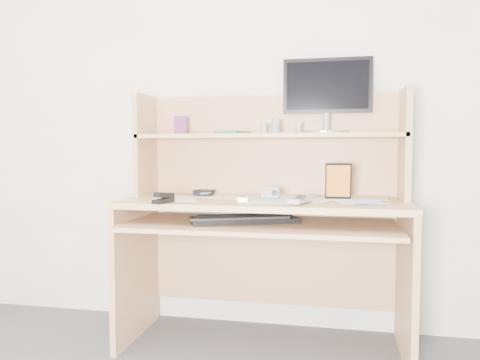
% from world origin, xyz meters
% --- Properties ---
extents(back_wall, '(3.60, 0.04, 2.50)m').
position_xyz_m(back_wall, '(0.00, 1.80, 1.25)').
color(back_wall, white).
rests_on(back_wall, floor).
extents(desk, '(1.40, 0.70, 1.30)m').
position_xyz_m(desk, '(0.00, 1.56, 0.69)').
color(desk, tan).
rests_on(desk, floor).
extents(paper_clutter, '(1.32, 0.54, 0.01)m').
position_xyz_m(paper_clutter, '(0.00, 1.48, 0.75)').
color(paper_clutter, silver).
rests_on(paper_clutter, desk).
extents(keyboard, '(0.53, 0.36, 0.03)m').
position_xyz_m(keyboard, '(-0.08, 1.36, 0.67)').
color(keyboard, black).
rests_on(keyboard, desk).
extents(tv_remote, '(0.11, 0.21, 0.02)m').
position_xyz_m(tv_remote, '(0.19, 1.34, 0.77)').
color(tv_remote, '#999894').
rests_on(tv_remote, paper_clutter).
extents(flip_phone, '(0.06, 0.09, 0.02)m').
position_xyz_m(flip_phone, '(-0.08, 1.35, 0.77)').
color(flip_phone, silver).
rests_on(flip_phone, paper_clutter).
extents(stapler, '(0.06, 0.15, 0.04)m').
position_xyz_m(stapler, '(-0.43, 1.22, 0.78)').
color(stapler, black).
rests_on(stapler, paper_clutter).
extents(wallet, '(0.10, 0.08, 0.03)m').
position_xyz_m(wallet, '(-0.35, 1.61, 0.77)').
color(wallet, black).
rests_on(wallet, paper_clutter).
extents(sticky_note_pad, '(0.10, 0.10, 0.01)m').
position_xyz_m(sticky_note_pad, '(-0.10, 1.47, 0.76)').
color(sticky_note_pad, yellow).
rests_on(sticky_note_pad, desk).
extents(digital_camera, '(0.09, 0.05, 0.05)m').
position_xyz_m(digital_camera, '(0.03, 1.51, 0.78)').
color(digital_camera, '#A5A5A7').
rests_on(digital_camera, paper_clutter).
extents(game_case, '(0.13, 0.02, 0.18)m').
position_xyz_m(game_case, '(0.36, 1.52, 0.84)').
color(game_case, black).
rests_on(game_case, paper_clutter).
extents(blue_pen, '(0.13, 0.03, 0.01)m').
position_xyz_m(blue_pen, '(0.50, 1.29, 0.76)').
color(blue_pen, blue).
rests_on(blue_pen, paper_clutter).
extents(card_box, '(0.07, 0.02, 0.10)m').
position_xyz_m(card_box, '(-0.49, 1.66, 1.13)').
color(card_box, maroon).
rests_on(card_box, desk).
extents(shelf_book, '(0.18, 0.21, 0.02)m').
position_xyz_m(shelf_book, '(-0.20, 1.68, 1.09)').
color(shelf_book, '#37894A').
rests_on(shelf_book, desk).
extents(chip_stack_a, '(0.04, 0.04, 0.05)m').
position_xyz_m(chip_stack_a, '(-0.02, 1.60, 1.11)').
color(chip_stack_a, black).
rests_on(chip_stack_a, desk).
extents(chip_stack_b, '(0.05, 0.05, 0.06)m').
position_xyz_m(chip_stack_b, '(0.16, 1.68, 1.11)').
color(chip_stack_b, white).
rests_on(chip_stack_b, desk).
extents(chip_stack_c, '(0.04, 0.04, 0.05)m').
position_xyz_m(chip_stack_c, '(0.02, 1.64, 1.11)').
color(chip_stack_c, black).
rests_on(chip_stack_c, desk).
extents(chip_stack_d, '(0.06, 0.06, 0.08)m').
position_xyz_m(chip_stack_d, '(0.04, 1.62, 1.12)').
color(chip_stack_d, white).
rests_on(chip_stack_d, desk).
extents(monitor, '(0.47, 0.23, 0.40)m').
position_xyz_m(monitor, '(0.30, 1.73, 1.30)').
color(monitor, '#A2A2A7').
rests_on(monitor, desk).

